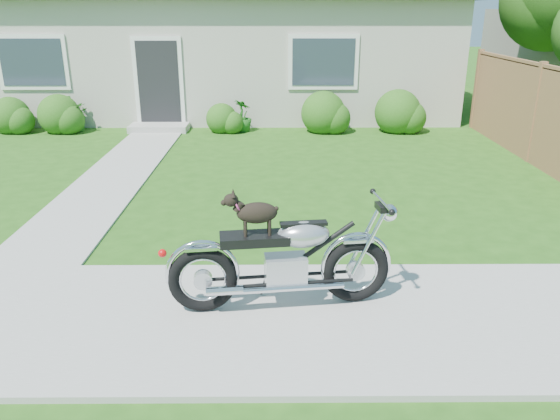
% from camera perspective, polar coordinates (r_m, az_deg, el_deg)
% --- Properties ---
extents(ground, '(80.00, 80.00, 0.00)m').
position_cam_1_polar(ground, '(5.54, -14.88, -10.96)').
color(ground, '#235114').
rests_on(ground, ground).
extents(sidewalk, '(24.00, 2.20, 0.04)m').
position_cam_1_polar(sidewalk, '(5.53, -14.90, -10.79)').
color(sidewalk, '#9E9B93').
rests_on(sidewalk, ground).
extents(walkway, '(1.20, 8.00, 0.03)m').
position_cam_1_polar(walkway, '(10.38, -16.43, 3.82)').
color(walkway, '#9E9B93').
rests_on(walkway, ground).
extents(house, '(12.60, 7.03, 4.50)m').
position_cam_1_polar(house, '(16.64, -5.36, 17.97)').
color(house, beige).
rests_on(house, ground).
extents(fence, '(0.12, 6.62, 1.90)m').
position_cam_1_polar(fence, '(11.59, 25.15, 9.12)').
color(fence, '#8D633F').
rests_on(fence, ground).
extents(shrub_row, '(10.31, 1.10, 1.10)m').
position_cam_1_polar(shrub_row, '(13.34, -5.25, 9.92)').
color(shrub_row, '#2A5A17').
rests_on(shrub_row, ground).
extents(potted_plant_left, '(0.98, 0.97, 0.82)m').
position_cam_1_polar(potted_plant_left, '(14.21, -20.76, 9.28)').
color(potted_plant_left, '#206019').
rests_on(potted_plant_left, ground).
extents(potted_plant_right, '(0.61, 0.61, 0.78)m').
position_cam_1_polar(potted_plant_right, '(13.37, -3.94, 9.81)').
color(potted_plant_right, '#1D5C19').
rests_on(potted_plant_right, ground).
extents(motorcycle_with_dog, '(2.22, 0.64, 1.19)m').
position_cam_1_polar(motorcycle_with_dog, '(5.27, 0.46, -5.03)').
color(motorcycle_with_dog, black).
rests_on(motorcycle_with_dog, sidewalk).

